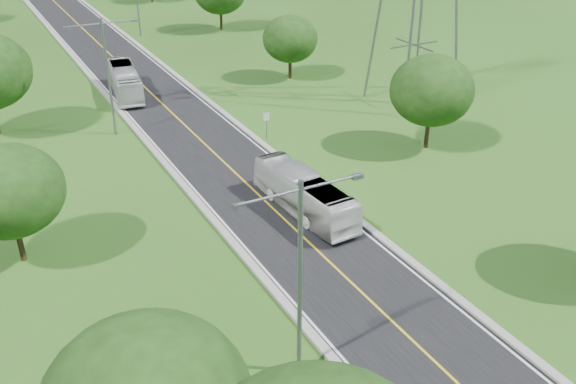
% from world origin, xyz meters
% --- Properties ---
extents(ground, '(260.00, 260.00, 0.00)m').
position_xyz_m(ground, '(0.00, 60.00, 0.00)').
color(ground, '#254814').
rests_on(ground, ground).
extents(road, '(8.00, 150.00, 0.06)m').
position_xyz_m(road, '(0.00, 66.00, 0.03)').
color(road, black).
rests_on(road, ground).
extents(curb_left, '(0.50, 150.00, 0.22)m').
position_xyz_m(curb_left, '(-4.25, 66.00, 0.11)').
color(curb_left, gray).
rests_on(curb_left, ground).
extents(curb_right, '(0.50, 150.00, 0.22)m').
position_xyz_m(curb_right, '(4.25, 66.00, 0.11)').
color(curb_right, gray).
rests_on(curb_right, ground).
extents(speed_limit_sign, '(0.55, 0.09, 2.40)m').
position_xyz_m(speed_limit_sign, '(5.20, 37.98, 1.60)').
color(speed_limit_sign, slate).
rests_on(speed_limit_sign, ground).
extents(streetlight_near_left, '(5.90, 0.25, 10.00)m').
position_xyz_m(streetlight_near_left, '(-6.00, 12.00, 5.94)').
color(streetlight_near_left, slate).
rests_on(streetlight_near_left, ground).
extents(streetlight_mid_left, '(5.90, 0.25, 10.00)m').
position_xyz_m(streetlight_mid_left, '(-6.00, 45.00, 5.94)').
color(streetlight_mid_left, slate).
rests_on(streetlight_mid_left, ground).
extents(tree_lb, '(6.30, 6.30, 7.33)m').
position_xyz_m(tree_lb, '(-16.00, 28.00, 4.64)').
color(tree_lb, black).
rests_on(tree_lb, ground).
extents(tree_rb, '(6.72, 6.72, 7.82)m').
position_xyz_m(tree_rb, '(16.00, 30.00, 4.95)').
color(tree_rb, black).
rests_on(tree_rb, ground).
extents(tree_rc, '(5.88, 5.88, 6.84)m').
position_xyz_m(tree_rc, '(15.00, 52.00, 4.33)').
color(tree_rc, black).
rests_on(tree_rc, ground).
extents(bus_outbound, '(2.94, 10.06, 2.77)m').
position_xyz_m(bus_outbound, '(1.64, 25.10, 1.44)').
color(bus_outbound, silver).
rests_on(bus_outbound, road).
extents(bus_inbound, '(3.83, 10.40, 2.83)m').
position_xyz_m(bus_inbound, '(-2.32, 54.91, 1.47)').
color(bus_inbound, silver).
rests_on(bus_inbound, road).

